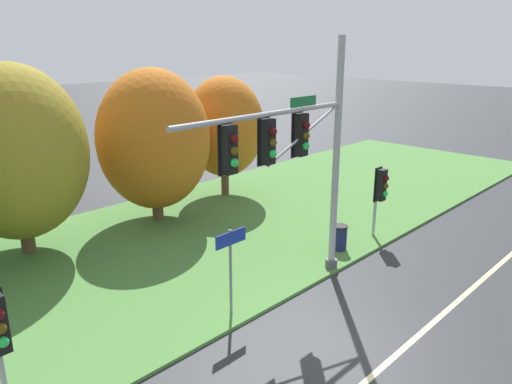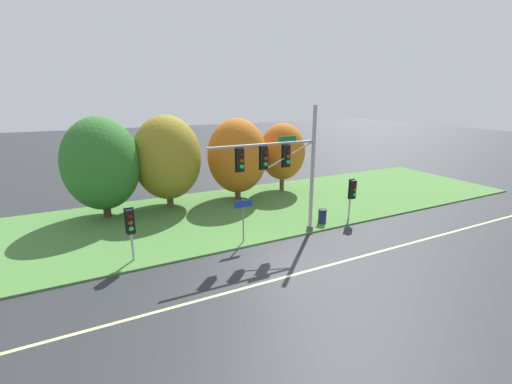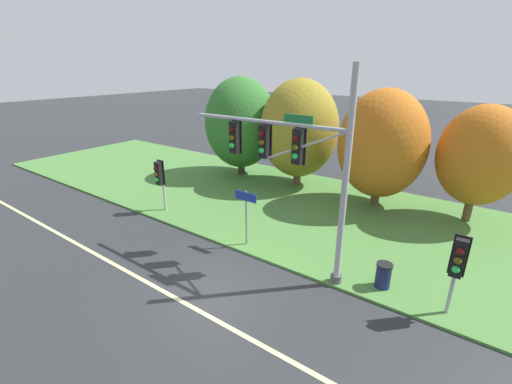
{
  "view_description": "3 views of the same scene",
  "coord_description": "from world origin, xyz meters",
  "px_view_note": "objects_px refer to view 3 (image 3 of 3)",
  "views": [
    {
      "loc": [
        -9.45,
        -6.04,
        7.45
      ],
      "look_at": [
        0.33,
        3.35,
        3.32
      ],
      "focal_mm": 35.0,
      "sensor_mm": 36.0,
      "label": 1
    },
    {
      "loc": [
        -8.37,
        -13.23,
        8.15
      ],
      "look_at": [
        -0.21,
        2.96,
        2.97
      ],
      "focal_mm": 24.0,
      "sensor_mm": 36.0,
      "label": 2
    },
    {
      "loc": [
        7.21,
        -7.47,
        7.52
      ],
      "look_at": [
        -0.72,
        3.52,
        2.47
      ],
      "focal_mm": 24.0,
      "sensor_mm": 36.0,
      "label": 3
    }
  ],
  "objects_px": {
    "traffic_signal_mast": "(294,159)",
    "tree_behind_signpost": "(382,144)",
    "pedestrian_signal_further_along": "(458,262)",
    "tree_mid_verge": "(481,156)",
    "trash_bin": "(383,275)",
    "tree_nearest_road": "(241,123)",
    "pedestrian_signal_near_kerb": "(160,176)",
    "tree_left_of_mast": "(299,129)",
    "route_sign_post": "(246,209)"
  },
  "relations": [
    {
      "from": "tree_mid_verge",
      "to": "pedestrian_signal_near_kerb",
      "type": "bearing_deg",
      "value": -148.85
    },
    {
      "from": "route_sign_post",
      "to": "trash_bin",
      "type": "xyz_separation_m",
      "value": [
        5.79,
        0.37,
        -1.21
      ]
    },
    {
      "from": "traffic_signal_mast",
      "to": "pedestrian_signal_near_kerb",
      "type": "bearing_deg",
      "value": 175.77
    },
    {
      "from": "pedestrian_signal_further_along",
      "to": "tree_behind_signpost",
      "type": "bearing_deg",
      "value": 121.33
    },
    {
      "from": "tree_behind_signpost",
      "to": "tree_left_of_mast",
      "type": "bearing_deg",
      "value": 174.41
    },
    {
      "from": "traffic_signal_mast",
      "to": "pedestrian_signal_further_along",
      "type": "height_order",
      "value": "traffic_signal_mast"
    },
    {
      "from": "pedestrian_signal_near_kerb",
      "to": "tree_nearest_road",
      "type": "relative_size",
      "value": 0.41
    },
    {
      "from": "tree_left_of_mast",
      "to": "trash_bin",
      "type": "xyz_separation_m",
      "value": [
        7.97,
        -8.0,
        -3.18
      ]
    },
    {
      "from": "traffic_signal_mast",
      "to": "pedestrian_signal_further_along",
      "type": "distance_m",
      "value": 5.99
    },
    {
      "from": "tree_behind_signpost",
      "to": "trash_bin",
      "type": "relative_size",
      "value": 6.83
    },
    {
      "from": "route_sign_post",
      "to": "tree_behind_signpost",
      "type": "relative_size",
      "value": 0.39
    },
    {
      "from": "tree_mid_verge",
      "to": "tree_behind_signpost",
      "type": "bearing_deg",
      "value": -172.62
    },
    {
      "from": "pedestrian_signal_further_along",
      "to": "tree_left_of_mast",
      "type": "height_order",
      "value": "tree_left_of_mast"
    },
    {
      "from": "tree_mid_verge",
      "to": "route_sign_post",
      "type": "bearing_deg",
      "value": -131.88
    },
    {
      "from": "pedestrian_signal_near_kerb",
      "to": "pedestrian_signal_further_along",
      "type": "bearing_deg",
      "value": -1.09
    },
    {
      "from": "traffic_signal_mast",
      "to": "trash_bin",
      "type": "bearing_deg",
      "value": 11.41
    },
    {
      "from": "pedestrian_signal_near_kerb",
      "to": "trash_bin",
      "type": "height_order",
      "value": "pedestrian_signal_near_kerb"
    },
    {
      "from": "pedestrian_signal_further_along",
      "to": "trash_bin",
      "type": "bearing_deg",
      "value": 170.85
    },
    {
      "from": "tree_nearest_road",
      "to": "tree_left_of_mast",
      "type": "bearing_deg",
      "value": 4.27
    },
    {
      "from": "tree_left_of_mast",
      "to": "tree_mid_verge",
      "type": "bearing_deg",
      "value": 0.34
    },
    {
      "from": "pedestrian_signal_further_along",
      "to": "tree_mid_verge",
      "type": "bearing_deg",
      "value": 92.14
    },
    {
      "from": "trash_bin",
      "to": "pedestrian_signal_near_kerb",
      "type": "bearing_deg",
      "value": -179.64
    },
    {
      "from": "route_sign_post",
      "to": "tree_nearest_road",
      "type": "height_order",
      "value": "tree_nearest_road"
    },
    {
      "from": "traffic_signal_mast",
      "to": "tree_behind_signpost",
      "type": "relative_size",
      "value": 1.18
    },
    {
      "from": "pedestrian_signal_near_kerb",
      "to": "tree_behind_signpost",
      "type": "distance_m",
      "value": 11.86
    },
    {
      "from": "tree_nearest_road",
      "to": "tree_left_of_mast",
      "type": "relative_size",
      "value": 1.0
    },
    {
      "from": "route_sign_post",
      "to": "pedestrian_signal_further_along",
      "type": "bearing_deg",
      "value": 0.23
    },
    {
      "from": "tree_behind_signpost",
      "to": "trash_bin",
      "type": "bearing_deg",
      "value": -70.32
    },
    {
      "from": "pedestrian_signal_further_along",
      "to": "route_sign_post",
      "type": "bearing_deg",
      "value": -179.77
    },
    {
      "from": "tree_left_of_mast",
      "to": "trash_bin",
      "type": "height_order",
      "value": "tree_left_of_mast"
    },
    {
      "from": "pedestrian_signal_further_along",
      "to": "route_sign_post",
      "type": "relative_size",
      "value": 1.11
    },
    {
      "from": "route_sign_post",
      "to": "tree_mid_verge",
      "type": "xyz_separation_m",
      "value": [
        7.56,
        8.43,
        1.69
      ]
    },
    {
      "from": "traffic_signal_mast",
      "to": "route_sign_post",
      "type": "distance_m",
      "value": 3.57
    },
    {
      "from": "tree_nearest_road",
      "to": "tree_mid_verge",
      "type": "distance_m",
      "value": 14.14
    },
    {
      "from": "route_sign_post",
      "to": "tree_behind_signpost",
      "type": "bearing_deg",
      "value": 68.39
    },
    {
      "from": "traffic_signal_mast",
      "to": "tree_mid_verge",
      "type": "distance_m",
      "value": 10.21
    },
    {
      "from": "tree_behind_signpost",
      "to": "trash_bin",
      "type": "height_order",
      "value": "tree_behind_signpost"
    },
    {
      "from": "tree_nearest_road",
      "to": "tree_mid_verge",
      "type": "height_order",
      "value": "tree_nearest_road"
    },
    {
      "from": "pedestrian_signal_near_kerb",
      "to": "tree_left_of_mast",
      "type": "relative_size",
      "value": 0.42
    },
    {
      "from": "pedestrian_signal_further_along",
      "to": "trash_bin",
      "type": "height_order",
      "value": "pedestrian_signal_further_along"
    },
    {
      "from": "tree_nearest_road",
      "to": "trash_bin",
      "type": "bearing_deg",
      "value": -31.84
    },
    {
      "from": "traffic_signal_mast",
      "to": "trash_bin",
      "type": "height_order",
      "value": "traffic_signal_mast"
    },
    {
      "from": "pedestrian_signal_further_along",
      "to": "trash_bin",
      "type": "distance_m",
      "value": 2.58
    },
    {
      "from": "tree_nearest_road",
      "to": "trash_bin",
      "type": "xyz_separation_m",
      "value": [
        12.36,
        -7.68,
        -3.18
      ]
    },
    {
      "from": "pedestrian_signal_near_kerb",
      "to": "route_sign_post",
      "type": "bearing_deg",
      "value": -2.85
    },
    {
      "from": "pedestrian_signal_near_kerb",
      "to": "pedestrian_signal_further_along",
      "type": "distance_m",
      "value": 13.78
    },
    {
      "from": "route_sign_post",
      "to": "traffic_signal_mast",
      "type": "bearing_deg",
      "value": -7.6
    },
    {
      "from": "traffic_signal_mast",
      "to": "tree_behind_signpost",
      "type": "height_order",
      "value": "traffic_signal_mast"
    },
    {
      "from": "tree_nearest_road",
      "to": "tree_behind_signpost",
      "type": "height_order",
      "value": "tree_nearest_road"
    },
    {
      "from": "traffic_signal_mast",
      "to": "pedestrian_signal_near_kerb",
      "type": "relative_size",
      "value": 2.69
    }
  ]
}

